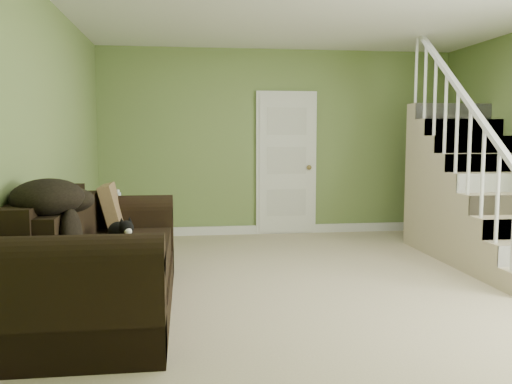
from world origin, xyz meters
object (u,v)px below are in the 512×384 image
object	(u,v)px
side_table	(113,235)
banana	(126,249)
cat	(120,232)
sofa	(98,267)

from	to	relation	value
side_table	banana	world-z (taller)	side_table
cat	banana	world-z (taller)	cat
cat	banana	xyz separation A→B (m)	(0.08, -0.35, -0.07)
side_table	banana	distance (m)	1.94
side_table	cat	distance (m)	1.59
banana	cat	bearing A→B (deg)	63.50
sofa	cat	xyz separation A→B (m)	(0.16, 0.16, 0.25)
cat	side_table	bearing A→B (deg)	76.57
side_table	cat	size ratio (longest dim) A/B	1.66
sofa	banana	xyz separation A→B (m)	(0.24, -0.19, 0.18)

